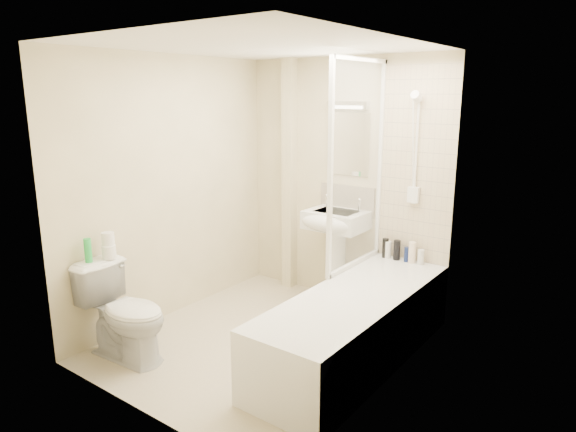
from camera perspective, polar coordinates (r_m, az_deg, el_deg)
The scene contains 25 objects.
floor at distance 4.50m, azimuth -2.55°, elevation -13.76°, with size 2.50×2.50×0.00m, color beige.
wall_back at distance 5.10m, azimuth 6.19°, elevation 3.73°, with size 2.20×0.02×2.40m, color beige.
wall_left at distance 4.85m, azimuth -12.87°, elevation 2.95°, with size 0.02×2.50×2.40m, color beige.
wall_right at distance 3.52m, azimuth 11.32°, elevation -0.88°, with size 0.02×2.50×2.40m, color beige.
ceiling at distance 4.01m, azimuth -2.92°, elevation 18.37°, with size 2.20×2.50×0.02m, color white.
tile_back at distance 4.73m, azimuth 14.08°, elevation 5.39°, with size 0.70×0.01×1.75m, color beige.
tile_right at distance 3.65m, azimuth 12.67°, elevation 3.20°, with size 0.01×2.10×1.75m, color beige.
pipe_boxing at distance 5.39m, azimuth 0.16°, elevation 4.32°, with size 0.12×0.12×2.40m, color beige.
splashback at distance 5.10m, azimuth 6.57°, elevation 1.77°, with size 0.60×0.01×0.30m, color beige.
mirror at distance 5.02m, azimuth 6.73°, elevation 7.93°, with size 0.46×0.01×0.60m, color white.
strip_light at distance 4.97m, azimuth 6.71°, elevation 12.15°, with size 0.42×0.07×0.07m, color silver.
bathtub at distance 4.14m, azimuth 7.48°, elevation -11.91°, with size 0.70×2.10×0.55m.
shower_screen at distance 4.48m, azimuth 7.76°, elevation 5.57°, with size 0.04×0.92×1.80m.
shower_fixture at distance 4.67m, azimuth 13.93°, elevation 6.81°, with size 0.10×0.16×0.99m.
pedestal_sink at distance 4.97m, azimuth 5.18°, elevation -1.67°, with size 0.56×0.51×1.09m.
bottle_black_a at distance 4.91m, azimuth 10.76°, elevation -3.51°, with size 0.06×0.06×0.18m, color black.
bottle_white_a at distance 4.91m, azimuth 11.04°, elevation -3.69°, with size 0.06×0.06×0.16m, color white.
bottle_black_b at distance 4.87m, azimuth 12.01°, elevation -3.72°, with size 0.06×0.06×0.19m, color black.
bottle_blue at distance 4.84m, azimuth 13.06°, elevation -4.18°, with size 0.05×0.05×0.14m, color #122051.
bottle_cream at distance 4.81m, azimuth 13.63°, elevation -3.96°, with size 0.07×0.07×0.19m, color #F8E0C0.
bottle_white_b at distance 4.79m, azimuth 14.53°, elevation -4.44°, with size 0.06×0.06×0.14m, color silver.
toilet at distance 4.29m, azimuth -17.62°, elevation -10.16°, with size 0.77×0.47×0.76m, color white.
toilet_roll_lower at distance 4.37m, azimuth -19.26°, elevation -3.77°, with size 0.11×0.11×0.11m, color white.
toilet_roll_upper at distance 4.35m, azimuth -19.38°, elevation -2.40°, with size 0.10×0.10×0.10m, color white.
green_bottle at distance 4.31m, azimuth -21.34°, elevation -3.59°, with size 0.06×0.06×0.19m, color green.
Camera 1 is at (2.53, -3.10, 2.05)m, focal length 32.00 mm.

